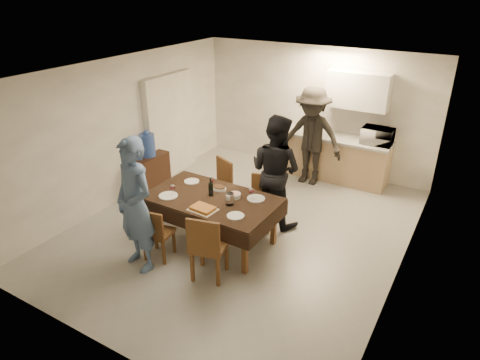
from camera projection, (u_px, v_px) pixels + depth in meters
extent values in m
cube|color=#9E9E99|center=(243.00, 228.00, 7.17)|extent=(5.00, 6.00, 0.02)
cube|color=white|center=(243.00, 71.00, 6.06)|extent=(5.00, 6.00, 0.02)
cube|color=white|center=(315.00, 110.00, 8.95)|extent=(5.00, 0.02, 2.60)
cube|color=white|center=(93.00, 253.00, 4.28)|extent=(5.00, 0.02, 2.60)
cube|color=white|center=(124.00, 130.00, 7.76)|extent=(0.02, 6.00, 2.60)
cube|color=white|center=(412.00, 193.00, 5.47)|extent=(0.02, 6.00, 2.60)
cube|color=white|center=(170.00, 126.00, 8.77)|extent=(0.15, 1.40, 2.10)
cube|color=tan|center=(333.00, 159.00, 8.80)|extent=(2.20, 0.60, 0.86)
cube|color=#A3A39E|center=(335.00, 138.00, 8.61)|extent=(2.24, 0.64, 0.05)
cube|color=white|center=(358.00, 90.00, 8.17)|extent=(1.20, 0.34, 0.70)
cube|color=black|center=(212.00, 199.00, 6.50)|extent=(2.01, 1.19, 0.04)
cube|color=brown|center=(213.00, 221.00, 6.66)|extent=(0.07, 0.07, 0.73)
cube|color=brown|center=(159.00, 233.00, 6.27)|extent=(0.45, 0.45, 0.05)
cube|color=brown|center=(149.00, 225.00, 6.03)|extent=(0.38, 0.10, 0.41)
cube|color=brown|center=(209.00, 246.00, 5.82)|extent=(0.55, 0.55, 0.05)
cube|color=brown|center=(200.00, 236.00, 5.54)|extent=(0.45, 0.15, 0.49)
cube|color=brown|center=(215.00, 189.00, 7.40)|extent=(0.59, 0.59, 0.05)
cube|color=brown|center=(208.00, 179.00, 7.13)|extent=(0.43, 0.22, 0.48)
cube|color=brown|center=(261.00, 204.00, 7.01)|extent=(0.50, 0.50, 0.05)
cube|color=brown|center=(256.00, 196.00, 6.76)|extent=(0.40, 0.15, 0.43)
cube|color=black|center=(150.00, 173.00, 8.32)|extent=(0.39, 0.78, 0.72)
cylinder|color=#3C5FC4|center=(147.00, 145.00, 8.07)|extent=(0.29, 0.29, 0.44)
cylinder|color=white|center=(230.00, 199.00, 6.25)|extent=(0.12, 0.12, 0.19)
cube|color=#B77B35|center=(203.00, 208.00, 6.14)|extent=(0.41, 0.32, 0.05)
cylinder|color=white|center=(235.00, 195.00, 6.47)|extent=(0.18, 0.18, 0.07)
cylinder|color=white|center=(219.00, 189.00, 6.72)|extent=(0.22, 0.22, 0.04)
cylinder|color=white|center=(168.00, 196.00, 6.53)|extent=(0.29, 0.29, 0.02)
cylinder|color=white|center=(236.00, 216.00, 5.98)|extent=(0.25, 0.25, 0.01)
cylinder|color=white|center=(192.00, 181.00, 6.99)|extent=(0.25, 0.25, 0.01)
cylinder|color=white|center=(256.00, 199.00, 6.44)|extent=(0.27, 0.27, 0.02)
imported|color=white|center=(378.00, 136.00, 8.15)|extent=(0.57, 0.39, 0.32)
imported|color=#4C6793|center=(135.00, 206.00, 5.84)|extent=(0.81, 0.63, 1.96)
imported|color=black|center=(275.00, 171.00, 6.98)|extent=(1.01, 0.84, 1.89)
imported|color=black|center=(311.00, 137.00, 8.37)|extent=(1.27, 0.73, 1.97)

